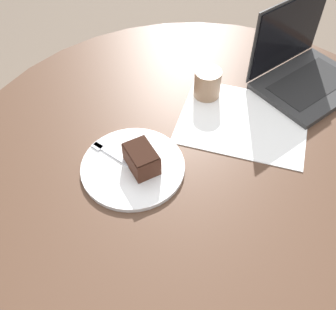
% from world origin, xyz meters
% --- Properties ---
extents(ground_plane, '(12.00, 12.00, 0.00)m').
position_xyz_m(ground_plane, '(0.00, 0.00, 0.00)').
color(ground_plane, '#6B5B4C').
extents(dining_table, '(1.33, 1.33, 0.71)m').
position_xyz_m(dining_table, '(0.00, 0.00, 0.58)').
color(dining_table, '#4C3323').
rests_on(dining_table, ground_plane).
extents(paper_document, '(0.39, 0.33, 0.00)m').
position_xyz_m(paper_document, '(0.05, 0.19, 0.71)').
color(paper_document, white).
rests_on(paper_document, dining_table).
extents(plate, '(0.26, 0.26, 0.01)m').
position_xyz_m(plate, '(-0.15, -0.09, 0.71)').
color(plate, white).
rests_on(plate, dining_table).
extents(cake_slice, '(0.11, 0.11, 0.06)m').
position_xyz_m(cake_slice, '(-0.13, -0.09, 0.75)').
color(cake_slice, '#472619').
rests_on(cake_slice, plate).
extents(fork, '(0.17, 0.06, 0.00)m').
position_xyz_m(fork, '(-0.21, -0.09, 0.72)').
color(fork, silver).
rests_on(fork, plate).
extents(coffee_glass, '(0.08, 0.08, 0.09)m').
position_xyz_m(coffee_glass, '(-0.09, 0.25, 0.75)').
color(coffee_glass, '#997556').
rests_on(coffee_glass, dining_table).
extents(laptop, '(0.35, 0.38, 0.25)m').
position_xyz_m(laptop, '(0.16, 0.43, 0.75)').
color(laptop, '#2D2D2D').
rests_on(laptop, dining_table).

